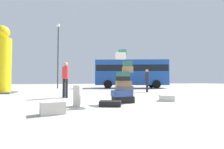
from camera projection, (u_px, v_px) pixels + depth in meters
ground_plane at (119, 105)px, 5.55m from camera, size 80.00×80.00×0.00m
suitcase_tower at (123, 84)px, 6.04m from camera, size 0.88×0.77×1.97m
suitcase_cream_white_trunk at (167, 98)px, 6.64m from camera, size 0.67×0.59×0.23m
suitcase_cream_right_side at (53, 108)px, 4.00m from camera, size 0.64×0.51×0.31m
suitcase_black_behind_tower at (110, 104)px, 5.23m from camera, size 0.77×0.59×0.17m
suitcase_cream_left_side at (78, 96)px, 5.26m from camera, size 0.29×0.35×0.67m
person_bearded_onlooker at (147, 79)px, 11.90m from camera, size 0.30×0.33×1.65m
person_tourist_with_camera at (65, 76)px, 7.92m from camera, size 0.30×0.30×1.72m
yellow_dummy_statue at (2, 63)px, 10.71m from camera, size 1.52×1.52×4.45m
parked_bus at (131, 72)px, 19.06m from camera, size 8.41×4.47×3.15m
lamp_post at (58, 47)px, 17.85m from camera, size 0.36×0.36×7.06m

